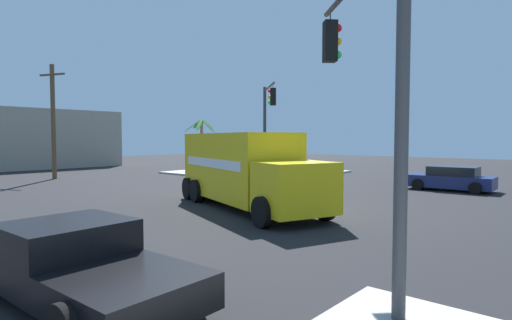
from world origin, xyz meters
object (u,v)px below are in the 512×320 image
delivery_truck (245,169)px  pickup_black (73,260)px  palm_tree_far (201,135)px  sedan_navy (451,179)px  utility_pole (53,120)px  traffic_light_primary (369,69)px  traffic_light_secondary (267,118)px

delivery_truck → pickup_black: (-9.13, -4.32, -0.85)m
palm_tree_far → sedan_navy: bearing=-91.0°
sedan_navy → utility_pole: bearing=116.1°
traffic_light_primary → traffic_light_secondary: size_ratio=1.00×
delivery_truck → traffic_light_secondary: (7.27, 4.76, 2.47)m
sedan_navy → utility_pole: size_ratio=0.55×
traffic_light_primary → sedan_navy: bearing=11.0°
palm_tree_far → utility_pole: utility_pole is taller
traffic_light_primary → palm_tree_far: traffic_light_primary is taller
delivery_truck → traffic_light_primary: 10.00m
pickup_black → palm_tree_far: (20.94, 20.14, 2.37)m
traffic_light_primary → utility_pole: bearing=77.6°
pickup_black → palm_tree_far: 29.15m
palm_tree_far → traffic_light_secondary: bearing=-112.3°
delivery_truck → pickup_black: size_ratio=1.69×
sedan_navy → pickup_black: bearing=179.0°
delivery_truck → palm_tree_far: 19.80m
palm_tree_far → traffic_light_primary: bearing=-126.0°
traffic_light_primary → pickup_black: bearing=134.8°
delivery_truck → pickup_black: bearing=-154.7°
delivery_truck → palm_tree_far: bearing=53.3°
traffic_light_primary → utility_pole: utility_pole is taller
pickup_black → utility_pole: utility_pole is taller
traffic_light_primary → traffic_light_secondary: (12.77, 12.73, -0.00)m
traffic_light_primary → palm_tree_far: 29.44m
pickup_black → sedan_navy: pickup_black is taller
sedan_navy → palm_tree_far: bearing=89.0°
traffic_light_primary → pickup_black: size_ratio=1.13×
traffic_light_secondary → sedan_navy: 10.88m
delivery_truck → palm_tree_far: (11.81, 15.82, 1.52)m
traffic_light_secondary → utility_pole: bearing=117.5°
traffic_light_secondary → sedan_navy: traffic_light_secondary is taller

